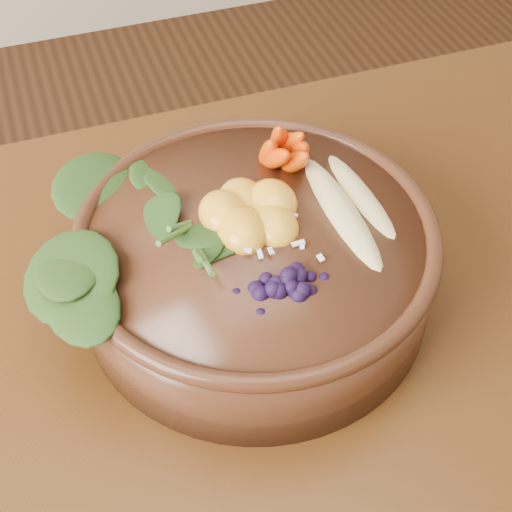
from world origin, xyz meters
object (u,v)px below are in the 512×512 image
at_px(carrot_cluster, 283,119).
at_px(blueberry_pile, 288,266).
at_px(kale_heap, 178,175).
at_px(stoneware_bowl, 256,264).
at_px(mandarin_cluster, 251,200).
at_px(banana_halves, 352,190).

bearing_deg(carrot_cluster, blueberry_pile, -109.55).
distance_m(kale_heap, carrot_cluster, 0.10).
bearing_deg(carrot_cluster, stoneware_bowl, -123.69).
height_order(stoneware_bowl, kale_heap, kale_heap).
bearing_deg(mandarin_cluster, blueberry_pile, -89.01).
xyz_separation_m(stoneware_bowl, banana_halves, (0.09, 0.00, 0.06)).
xyz_separation_m(carrot_cluster, blueberry_pile, (-0.05, -0.14, -0.02)).
relative_size(kale_heap, mandarin_cluster, 2.07).
height_order(carrot_cluster, banana_halves, carrot_cluster).
height_order(stoneware_bowl, mandarin_cluster, mandarin_cluster).
xyz_separation_m(stoneware_bowl, mandarin_cluster, (0.00, 0.02, 0.06)).
xyz_separation_m(carrot_cluster, banana_halves, (0.03, -0.08, -0.03)).
bearing_deg(mandarin_cluster, kale_heap, 138.48).
distance_m(stoneware_bowl, banana_halves, 0.10).
xyz_separation_m(stoneware_bowl, kale_heap, (-0.05, 0.06, 0.06)).
height_order(kale_heap, mandarin_cluster, kale_heap).
relative_size(kale_heap, banana_halves, 1.17).
bearing_deg(stoneware_bowl, carrot_cluster, 56.57).
xyz_separation_m(kale_heap, banana_halves, (0.13, -0.06, -0.01)).
xyz_separation_m(kale_heap, blueberry_pile, (0.05, -0.13, -0.00)).
relative_size(carrot_cluster, blueberry_pile, 0.60).
bearing_deg(kale_heap, stoneware_bowl, -52.87).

